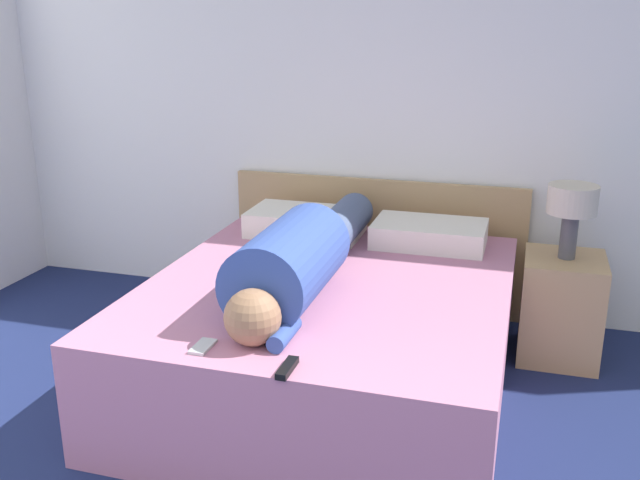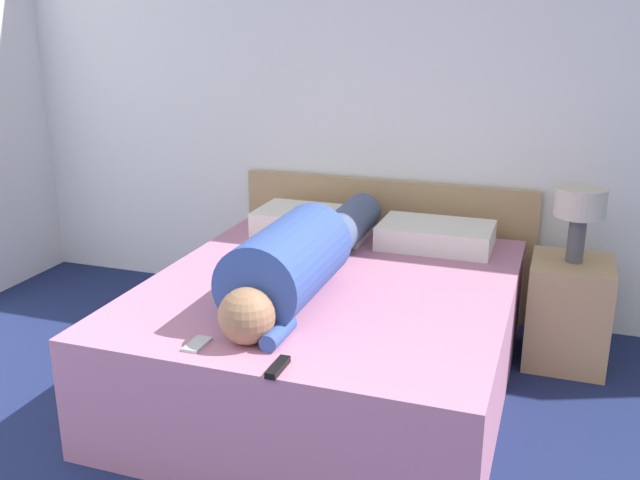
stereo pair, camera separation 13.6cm
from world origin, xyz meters
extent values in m
cube|color=white|center=(0.00, 3.81, 1.30)|extent=(6.24, 0.06, 2.60)
cube|color=#B2708E|center=(-0.08, 2.68, 0.27)|extent=(1.66, 1.91, 0.55)
cube|color=tan|center=(-0.08, 3.74, 0.40)|extent=(1.78, 0.04, 0.81)
cube|color=tan|center=(1.01, 3.33, 0.28)|extent=(0.41, 0.43, 0.55)
cylinder|color=#4C4C51|center=(1.01, 3.33, 0.67)|extent=(0.08, 0.08, 0.24)
cylinder|color=beige|center=(1.01, 3.33, 0.87)|extent=(0.25, 0.25, 0.15)
sphere|color=#936B4C|center=(-0.17, 1.96, 0.66)|extent=(0.22, 0.22, 0.22)
cylinder|color=#334C99|center=(-0.17, 2.38, 0.73)|extent=(0.36, 0.71, 0.36)
cylinder|color=#47567A|center=(-0.17, 3.16, 0.65)|extent=(0.21, 0.85, 0.21)
cylinder|color=#334C99|center=(-0.06, 2.01, 0.58)|extent=(0.07, 0.22, 0.07)
cube|color=silver|center=(-0.41, 3.38, 0.62)|extent=(0.63, 0.39, 0.14)
cube|color=silver|center=(0.30, 3.38, 0.61)|extent=(0.60, 0.39, 0.13)
cube|color=black|center=(0.02, 1.79, 0.56)|extent=(0.04, 0.15, 0.02)
cube|color=#B2B7BC|center=(-0.34, 1.87, 0.55)|extent=(0.06, 0.13, 0.01)
camera|label=1|loc=(0.78, -0.35, 1.75)|focal=40.00mm
camera|label=2|loc=(0.91, -0.30, 1.75)|focal=40.00mm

